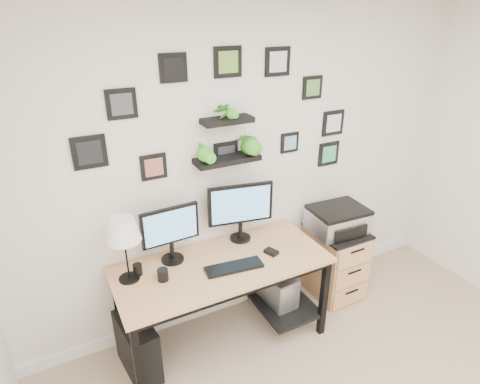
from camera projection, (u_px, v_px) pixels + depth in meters
room at (254, 292)px, 3.77m from camera, size 4.00×4.00×4.00m
desk at (225, 273)px, 3.08m from camera, size 1.60×0.70×0.75m
monitor_left at (171, 231)px, 2.91m from camera, size 0.44×0.18×0.44m
monitor_right at (241, 208)px, 3.17m from camera, size 0.52×0.20×0.49m
keyboard at (234, 267)px, 2.92m from camera, size 0.44×0.19×0.02m
mouse at (271, 252)px, 3.10m from camera, size 0.10×0.12×0.03m
table_lamp at (123, 231)px, 2.65m from camera, size 0.23×0.23×0.48m
mug at (163, 275)px, 2.79m from camera, size 0.08×0.08×0.09m
pen_cup at (138, 269)px, 2.84m from camera, size 0.07×0.07×0.08m
pc_tower_black at (137, 347)px, 2.94m from camera, size 0.25×0.47×0.44m
pc_tower_grey at (273, 292)px, 3.48m from camera, size 0.24×0.48×0.47m
file_cabinet at (334, 261)px, 3.73m from camera, size 0.43×0.53×0.67m
printer at (338, 219)px, 3.54m from camera, size 0.50×0.41×0.22m
wall_decor at (231, 129)px, 2.94m from camera, size 2.22×0.18×1.04m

